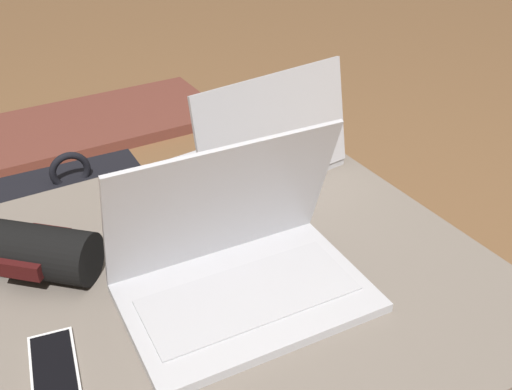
# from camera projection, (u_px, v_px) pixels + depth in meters

# --- Properties ---
(ottoman) EXTENTS (0.82, 0.82, 0.45)m
(ottoman) POSITION_uv_depth(u_px,v_px,m) (236.00, 360.00, 1.13)
(ottoman) COLOR #3D3832
(ottoman) RESTS_ON ground_plane
(laptop_near) EXTENTS (0.39, 0.27, 0.25)m
(laptop_near) POSITION_uv_depth(u_px,v_px,m) (238.00, 264.00, 0.94)
(laptop_near) COLOR #B7B7BC
(laptop_near) RESTS_ON ottoman
(laptop_far) EXTENTS (0.38, 0.26, 0.23)m
(laptop_far) POSITION_uv_depth(u_px,v_px,m) (257.00, 153.00, 1.26)
(laptop_far) COLOR #B7B7BC
(laptop_far) RESTS_ON ottoman
(cell_phone) EXTENTS (0.09, 0.16, 0.01)m
(cell_phone) POSITION_uv_depth(u_px,v_px,m) (54.00, 371.00, 0.82)
(cell_phone) COLOR white
(cell_phone) RESTS_ON ottoman
(backpack) EXTENTS (0.33, 0.23, 0.46)m
(backpack) POSITION_uv_depth(u_px,v_px,m) (84.00, 248.00, 1.49)
(backpack) COLOR black
(backpack) RESTS_ON ground_plane
(wrist_brace) EXTENTS (0.21, 0.20, 0.09)m
(wrist_brace) POSITION_uv_depth(u_px,v_px,m) (37.00, 251.00, 0.98)
(wrist_brace) COLOR black
(wrist_brace) RESTS_ON ottoman
(fireplace_hearth) EXTENTS (1.40, 0.50, 0.04)m
(fireplace_hearth) POSITION_uv_depth(u_px,v_px,m) (47.00, 134.00, 2.40)
(fireplace_hearth) COLOR brown
(fireplace_hearth) RESTS_ON ground_plane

